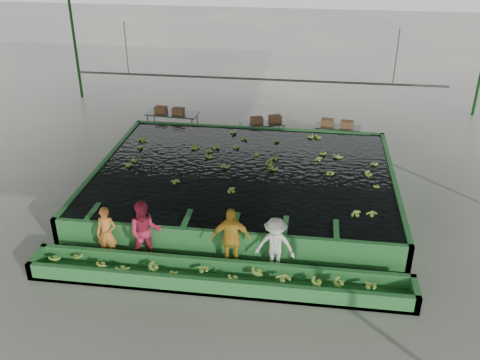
# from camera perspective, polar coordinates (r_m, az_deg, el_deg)

# --- Properties ---
(ground) EXTENTS (80.00, 80.00, 0.00)m
(ground) POSITION_cam_1_polar(r_m,az_deg,el_deg) (17.09, -0.23, -3.74)
(ground) COLOR gray
(ground) RESTS_ON ground
(shed_roof) EXTENTS (20.00, 22.00, 0.04)m
(shed_roof) POSITION_cam_1_polar(r_m,az_deg,el_deg) (15.16, -0.27, 12.73)
(shed_roof) COLOR gray
(shed_roof) RESTS_ON shed_posts
(shed_posts) EXTENTS (20.00, 22.00, 5.00)m
(shed_posts) POSITION_cam_1_polar(r_m,az_deg,el_deg) (15.96, -0.25, 4.00)
(shed_posts) COLOR #134414
(shed_posts) RESTS_ON ground
(flotation_tank) EXTENTS (10.00, 8.00, 0.90)m
(flotation_tank) POSITION_cam_1_polar(r_m,az_deg,el_deg) (18.18, 0.44, -0.13)
(flotation_tank) COLOR #2C7533
(flotation_tank) RESTS_ON ground
(tank_water) EXTENTS (9.70, 7.70, 0.00)m
(tank_water) POSITION_cam_1_polar(r_m,az_deg,el_deg) (18.00, 0.44, 1.00)
(tank_water) COLOR black
(tank_water) RESTS_ON flotation_tank
(sorting_trough) EXTENTS (10.00, 1.00, 0.50)m
(sorting_trough) POSITION_cam_1_polar(r_m,az_deg,el_deg) (14.00, -2.37, -10.33)
(sorting_trough) COLOR #2C7533
(sorting_trough) RESTS_ON ground
(cableway_rail) EXTENTS (0.08, 0.08, 14.00)m
(cableway_rail) POSITION_cam_1_polar(r_m,az_deg,el_deg) (20.48, 1.78, 10.71)
(cableway_rail) COLOR #59605B
(cableway_rail) RESTS_ON shed_roof
(rail_hanger_left) EXTENTS (0.04, 0.04, 2.00)m
(rail_hanger_left) POSITION_cam_1_polar(r_m,az_deg,el_deg) (21.33, -12.05, 13.59)
(rail_hanger_left) COLOR #59605B
(rail_hanger_left) RESTS_ON shed_roof
(rail_hanger_right) EXTENTS (0.04, 0.04, 2.00)m
(rail_hanger_right) POSITION_cam_1_polar(r_m,az_deg,el_deg) (20.31, 16.33, 12.45)
(rail_hanger_right) COLOR #59605B
(rail_hanger_right) RESTS_ON shed_roof
(worker_a) EXTENTS (0.58, 0.39, 1.57)m
(worker_a) POSITION_cam_1_polar(r_m,az_deg,el_deg) (15.15, -14.03, -5.58)
(worker_a) COLOR orange
(worker_a) RESTS_ON ground
(worker_b) EXTENTS (1.08, 0.96, 1.84)m
(worker_b) POSITION_cam_1_polar(r_m,az_deg,el_deg) (14.73, -10.08, -5.53)
(worker_b) COLOR #BE2A47
(worker_b) RESTS_ON ground
(worker_c) EXTENTS (1.14, 0.64, 1.84)m
(worker_c) POSITION_cam_1_polar(r_m,az_deg,el_deg) (14.23, -1.02, -6.32)
(worker_c) COLOR gold
(worker_c) RESTS_ON ground
(worker_d) EXTENTS (1.09, 0.67, 1.63)m
(worker_d) POSITION_cam_1_polar(r_m,az_deg,el_deg) (14.18, 3.76, -7.02)
(worker_d) COLOR white
(worker_d) RESTS_ON ground
(packing_table_left) EXTENTS (2.24, 1.03, 0.99)m
(packing_table_left) POSITION_cam_1_polar(r_m,az_deg,el_deg) (23.20, -7.18, 5.96)
(packing_table_left) COLOR #59605B
(packing_table_left) RESTS_ON ground
(packing_table_mid) EXTENTS (1.95, 1.29, 0.82)m
(packing_table_mid) POSITION_cam_1_polar(r_m,az_deg,el_deg) (22.35, 2.40, 5.10)
(packing_table_mid) COLOR #59605B
(packing_table_mid) RESTS_ON ground
(packing_table_right) EXTENTS (1.88, 0.89, 0.83)m
(packing_table_right) POSITION_cam_1_polar(r_m,az_deg,el_deg) (22.36, 10.35, 4.68)
(packing_table_right) COLOR #59605B
(packing_table_right) RESTS_ON ground
(box_stack_left) EXTENTS (1.29, 0.47, 0.27)m
(box_stack_left) POSITION_cam_1_polar(r_m,az_deg,el_deg) (22.96, -7.50, 7.05)
(box_stack_left) COLOR brown
(box_stack_left) RESTS_ON packing_table_left
(box_stack_mid) EXTENTS (1.32, 0.79, 0.28)m
(box_stack_mid) POSITION_cam_1_polar(r_m,az_deg,el_deg) (22.24, 2.77, 6.12)
(box_stack_mid) COLOR brown
(box_stack_mid) RESTS_ON packing_table_mid
(box_stack_right) EXTENTS (1.32, 0.55, 0.28)m
(box_stack_right) POSITION_cam_1_polar(r_m,az_deg,el_deg) (22.17, 10.29, 5.65)
(box_stack_right) COLOR brown
(box_stack_right) RESTS_ON packing_table_right
(floating_bananas) EXTENTS (8.64, 5.89, 0.12)m
(floating_bananas) POSITION_cam_1_polar(r_m,az_deg,el_deg) (18.72, 0.76, 2.07)
(floating_bananas) COLOR #88B73C
(floating_bananas) RESTS_ON tank_water
(trough_bananas) EXTENTS (8.68, 0.58, 0.12)m
(trough_bananas) POSITION_cam_1_polar(r_m,az_deg,el_deg) (13.91, -2.38, -9.83)
(trough_bananas) COLOR #88B73C
(trough_bananas) RESTS_ON sorting_trough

